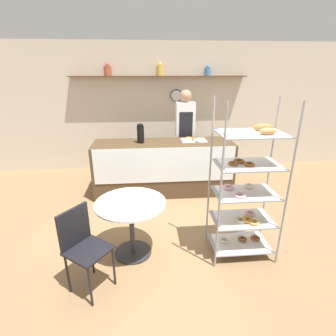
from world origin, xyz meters
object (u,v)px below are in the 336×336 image
at_px(pastry_rack, 246,191).
at_px(cafe_chair, 82,241).
at_px(coffee_carafe, 141,133).
at_px(donut_tray_counter, 193,140).
at_px(person_worker, 185,132).
at_px(cafe_table, 131,215).

height_order(pastry_rack, cafe_chair, pastry_rack).
xyz_separation_m(coffee_carafe, donut_tray_counter, (0.93, 0.05, -0.15)).
distance_m(cafe_chair, coffee_carafe, 2.37).
distance_m(pastry_rack, person_worker, 2.42).
bearing_deg(donut_tray_counter, person_worker, 98.19).
xyz_separation_m(person_worker, cafe_chair, (-1.44, -2.77, -0.45)).
height_order(person_worker, coffee_carafe, person_worker).
xyz_separation_m(pastry_rack, cafe_chair, (-1.80, -0.39, -0.30)).
relative_size(pastry_rack, person_worker, 1.05).
bearing_deg(pastry_rack, coffee_carafe, 123.52).
relative_size(person_worker, donut_tray_counter, 4.06).
bearing_deg(donut_tray_counter, cafe_chair, -123.51).
height_order(cafe_chair, coffee_carafe, coffee_carafe).
xyz_separation_m(cafe_chair, coffee_carafe, (0.58, 2.23, 0.56)).
distance_m(person_worker, coffee_carafe, 1.02).
bearing_deg(coffee_carafe, cafe_table, -93.66).
bearing_deg(coffee_carafe, donut_tray_counter, 2.99).
height_order(cafe_table, cafe_chair, cafe_chair).
distance_m(coffee_carafe, donut_tray_counter, 0.94).
xyz_separation_m(person_worker, donut_tray_counter, (0.07, -0.49, -0.04)).
xyz_separation_m(cafe_table, donut_tray_counter, (1.04, 1.80, 0.42)).
height_order(cafe_table, donut_tray_counter, donut_tray_counter).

